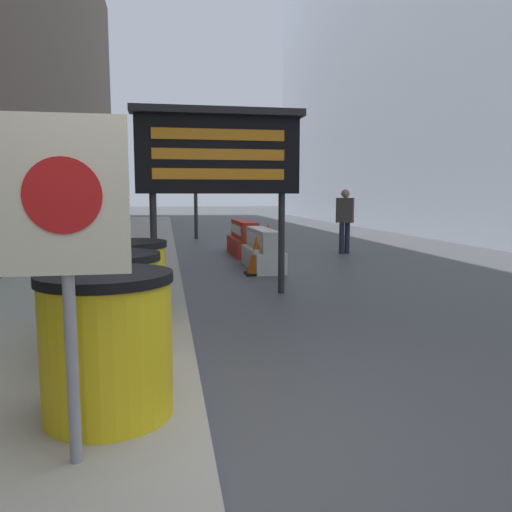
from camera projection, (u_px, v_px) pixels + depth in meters
name	position (u px, v px, depth m)	size (l,w,h in m)	color
ground_plane	(211.00, 463.00, 2.80)	(120.00, 120.00, 0.00)	#474749
barrel_drum_foreground	(107.00, 344.00, 3.01)	(0.80, 0.80, 0.88)	yellow
barrel_drum_middle	(111.00, 308.00, 3.97)	(0.80, 0.80, 0.88)	yellow
barrel_drum_back	(127.00, 285.00, 4.97)	(0.80, 0.80, 0.88)	yellow
warning_sign	(65.00, 224.00, 2.36)	(0.60, 0.08, 1.71)	gray
message_board	(218.00, 154.00, 7.21)	(2.49, 0.36, 2.72)	#28282B
jersey_barrier_white	(263.00, 251.00, 10.09)	(0.58, 1.91, 0.81)	silver
jersey_barrier_red_striped	(244.00, 240.00, 12.46)	(0.63, 2.06, 0.85)	red
traffic_cone_near	(268.00, 235.00, 14.39)	(0.38, 0.38, 0.69)	black
traffic_cone_mid	(256.00, 255.00, 9.33)	(0.42, 0.42, 0.75)	black
traffic_light_near_curb	(195.00, 161.00, 16.44)	(0.28, 0.44, 3.56)	#2D2D30
pedestrian_worker	(345.00, 216.00, 12.66)	(0.50, 0.43, 1.63)	#23283D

